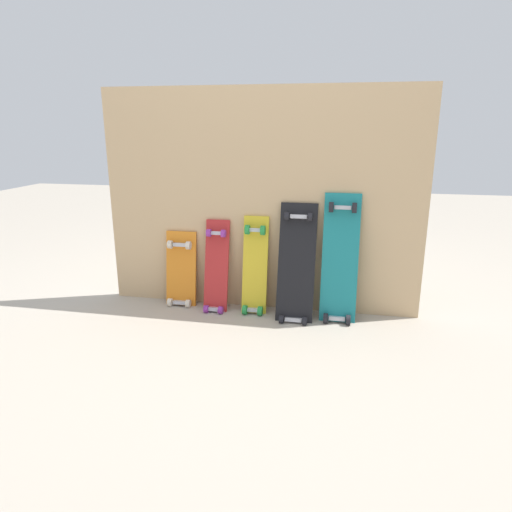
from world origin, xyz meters
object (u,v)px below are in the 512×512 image
Objects in this scene: skateboard_teal at (340,263)px; skateboard_black at (296,268)px; skateboard_orange at (181,273)px; skateboard_yellow at (255,270)px; skateboard_red at (216,271)px.

skateboard_black is at bearing -173.53° from skateboard_teal.
skateboard_orange is 0.67× the size of skateboard_teal.
skateboard_yellow is 0.81× the size of skateboard_teal.
skateboard_black is 0.28m from skateboard_teal.
skateboard_teal reaches higher than skateboard_red.
skateboard_black is at bearing -4.90° from skateboard_orange.
skateboard_teal is at bearing -0.34° from skateboard_red.
skateboard_red is 0.96× the size of skateboard_yellow.
skateboard_black is at bearing -9.44° from skateboard_yellow.
skateboard_black is (0.81, -0.07, 0.11)m from skateboard_orange.
skateboard_yellow is at bearing 178.36° from skateboard_teal.
skateboard_teal reaches higher than skateboard_black.
skateboard_red is at bearing -177.62° from skateboard_yellow.
skateboard_orange is 0.72× the size of skateboard_black.
skateboard_orange is at bearing 175.10° from skateboard_black.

